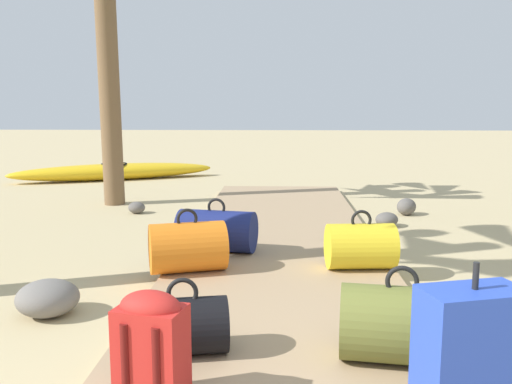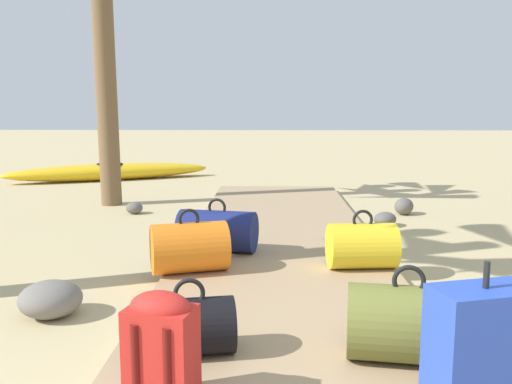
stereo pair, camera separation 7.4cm
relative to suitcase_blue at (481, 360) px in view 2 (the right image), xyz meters
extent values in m
plane|color=tan|center=(-0.73, 1.90, -0.37)|extent=(60.00, 60.00, 0.00)
cube|color=tan|center=(-0.73, 2.71, -0.33)|extent=(1.83, 8.19, 0.08)
cube|color=#2847B7|center=(0.00, 0.00, 0.00)|extent=(0.44, 0.32, 0.58)
cylinder|color=black|center=(0.00, 0.00, 0.34)|extent=(0.02, 0.02, 0.10)
cylinder|color=black|center=(-1.23, 0.65, -0.15)|extent=(0.51, 0.38, 0.29)
torus|color=black|center=(-1.23, 0.65, 0.03)|extent=(0.17, 0.05, 0.16)
cylinder|color=gold|center=(-0.10, 2.22, -0.11)|extent=(0.56, 0.40, 0.36)
torus|color=black|center=(-0.10, 2.22, 0.10)|extent=(0.17, 0.04, 0.16)
cylinder|color=navy|center=(-1.30, 2.71, -0.11)|extent=(0.74, 0.48, 0.36)
torus|color=black|center=(-1.30, 2.71, 0.10)|extent=(0.17, 0.05, 0.16)
cylinder|color=olive|center=(-0.13, 0.60, -0.10)|extent=(0.64, 0.46, 0.39)
torus|color=black|center=(-0.13, 0.60, 0.12)|extent=(0.17, 0.05, 0.16)
cube|color=red|center=(-1.28, 0.14, -0.07)|extent=(0.32, 0.25, 0.44)
ellipsoid|color=red|center=(-1.28, 0.14, 0.15)|extent=(0.30, 0.24, 0.14)
cylinder|color=#5B110F|center=(-1.37, 0.06, -0.07)|extent=(0.04, 0.04, 0.35)
cylinder|color=#5B110F|center=(-1.23, 0.03, -0.07)|extent=(0.04, 0.04, 0.35)
cylinder|color=orange|center=(-1.45, 2.08, -0.10)|extent=(0.67, 0.54, 0.39)
torus|color=black|center=(-1.45, 2.08, 0.12)|extent=(0.16, 0.07, 0.16)
cylinder|color=brown|center=(-3.06, 5.43, 1.49)|extent=(0.28, 0.40, 3.73)
ellipsoid|color=gold|center=(-3.87, 8.11, -0.22)|extent=(3.70, 2.09, 0.31)
torus|color=black|center=(-3.87, 8.11, -0.08)|extent=(0.65, 0.65, 0.05)
ellipsoid|color=#5B5651|center=(0.49, 4.16, -0.29)|extent=(0.37, 0.38, 0.16)
ellipsoid|color=#5B5651|center=(-2.58, 4.82, -0.30)|extent=(0.27, 0.26, 0.15)
ellipsoid|color=slate|center=(-2.25, 1.33, -0.25)|extent=(0.43, 0.41, 0.24)
ellipsoid|color=#5B5651|center=(0.87, 4.86, -0.27)|extent=(0.35, 0.36, 0.21)
camera|label=1|loc=(-0.74, -2.01, 0.97)|focal=38.30mm
camera|label=2|loc=(-0.82, -2.02, 0.97)|focal=38.30mm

